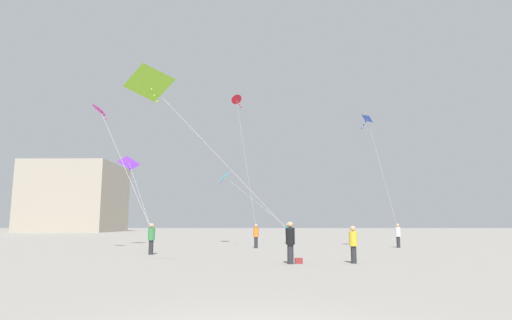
% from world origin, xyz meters
% --- Properties ---
extents(person_in_black, '(0.38, 0.38, 1.75)m').
position_xyz_m(person_in_black, '(1.54, 11.89, 0.96)').
color(person_in_black, '#2D2D33').
rests_on(person_in_black, ground_plane).
extents(person_in_white, '(0.36, 0.36, 1.66)m').
position_xyz_m(person_in_white, '(10.05, 23.81, 0.91)').
color(person_in_white, '#2D2D33').
rests_on(person_in_white, ground_plane).
extents(person_in_teal, '(0.37, 0.37, 1.68)m').
position_xyz_m(person_in_teal, '(2.79, 30.27, 0.92)').
color(person_in_teal, '#2D2D33').
rests_on(person_in_teal, ground_plane).
extents(person_in_yellow, '(0.34, 0.34, 1.57)m').
position_xyz_m(person_in_yellow, '(4.24, 12.14, 0.86)').
color(person_in_yellow, '#2D2D33').
rests_on(person_in_yellow, ground_plane).
extents(person_in_orange, '(0.36, 0.36, 1.64)m').
position_xyz_m(person_in_orange, '(0.10, 23.29, 0.90)').
color(person_in_orange, '#2D2D33').
rests_on(person_in_orange, ground_plane).
extents(person_in_green, '(0.36, 0.36, 1.67)m').
position_xyz_m(person_in_green, '(-5.60, 17.21, 0.92)').
color(person_in_green, '#2D2D33').
rests_on(person_in_green, ground_plane).
extents(kite_cyan_delta, '(6.01, 1.79, 4.86)m').
position_xyz_m(kite_cyan_delta, '(-2.62, 30.19, 5.68)').
color(kite_cyan_delta, '#1EB2C6').
extents(kite_cobalt_delta, '(2.56, 1.82, 7.89)m').
position_xyz_m(kite_cobalt_delta, '(7.95, 22.60, 8.77)').
color(kite_cobalt_delta, blue).
extents(kite_crimson_diamond, '(1.80, 2.52, 8.93)m').
position_xyz_m(kite_crimson_diamond, '(-1.18, 21.26, 9.73)').
color(kite_crimson_diamond, red).
extents(kite_violet_delta, '(5.06, 10.47, 5.58)m').
position_xyz_m(kite_violet_delta, '(-9.89, 26.77, 6.33)').
color(kite_violet_delta, purple).
extents(kite_magenta_diamond, '(5.07, 3.87, 8.08)m').
position_xyz_m(kite_magenta_diamond, '(-10.01, 20.39, 8.94)').
color(kite_magenta_diamond, '#D12899').
extents(kite_lime_delta, '(6.45, 3.01, 6.18)m').
position_xyz_m(kite_lime_delta, '(-3.94, 9.51, 6.94)').
color(kite_lime_delta, '#8CD12D').
extents(building_left_hall, '(16.80, 17.15, 13.81)m').
position_xyz_m(building_left_hall, '(-37.00, 80.60, 6.90)').
color(building_left_hall, '#B2A893').
rests_on(building_left_hall, ground_plane).
extents(handbag_beside_flyer, '(0.34, 0.18, 0.24)m').
position_xyz_m(handbag_beside_flyer, '(1.89, 11.99, 0.12)').
color(handbag_beside_flyer, maroon).
rests_on(handbag_beside_flyer, ground_plane).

